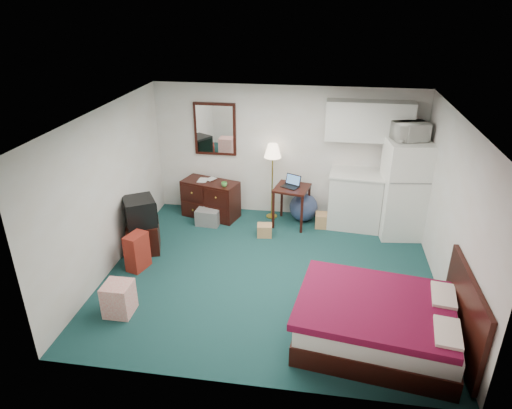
% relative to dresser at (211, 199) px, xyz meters
% --- Properties ---
extents(floor, '(5.00, 4.50, 0.01)m').
position_rel_dresser_xyz_m(floor, '(1.40, -1.86, -0.36)').
color(floor, '#102D31').
rests_on(floor, ground).
extents(ceiling, '(5.00, 4.50, 0.01)m').
position_rel_dresser_xyz_m(ceiling, '(1.40, -1.86, 2.14)').
color(ceiling, beige).
rests_on(ceiling, walls).
extents(walls, '(5.01, 4.51, 2.50)m').
position_rel_dresser_xyz_m(walls, '(1.40, -1.86, 0.89)').
color(walls, beige).
rests_on(walls, floor).
extents(mirror, '(0.80, 0.06, 1.00)m').
position_rel_dresser_xyz_m(mirror, '(0.05, 0.36, 1.29)').
color(mirror, white).
rests_on(mirror, walls).
extents(upper_cabinets, '(1.50, 0.35, 0.70)m').
position_rel_dresser_xyz_m(upper_cabinets, '(2.85, 0.22, 1.59)').
color(upper_cabinets, silver).
rests_on(upper_cabinets, walls).
extents(headboard, '(0.06, 1.56, 1.00)m').
position_rel_dresser_xyz_m(headboard, '(3.86, -3.17, 0.19)').
color(headboard, black).
rests_on(headboard, walls).
extents(dresser, '(1.16, 0.76, 0.73)m').
position_rel_dresser_xyz_m(dresser, '(0.00, 0.00, 0.00)').
color(dresser, black).
rests_on(dresser, floor).
extents(floor_lamp, '(0.40, 0.40, 1.47)m').
position_rel_dresser_xyz_m(floor_lamp, '(1.17, 0.15, 0.37)').
color(floor_lamp, gold).
rests_on(floor_lamp, floor).
extents(desk, '(0.70, 0.70, 0.76)m').
position_rel_dresser_xyz_m(desk, '(1.57, -0.10, 0.01)').
color(desk, black).
rests_on(desk, floor).
extents(exercise_ball, '(0.55, 0.55, 0.54)m').
position_rel_dresser_xyz_m(exercise_ball, '(1.79, 0.10, -0.09)').
color(exercise_ball, navy).
rests_on(exercise_ball, floor).
extents(kitchen_counter, '(0.99, 0.79, 1.02)m').
position_rel_dresser_xyz_m(kitchen_counter, '(2.74, 0.05, 0.15)').
color(kitchen_counter, silver).
rests_on(kitchen_counter, floor).
extents(fridge, '(0.80, 0.80, 1.74)m').
position_rel_dresser_xyz_m(fridge, '(3.52, -0.18, 0.51)').
color(fridge, white).
rests_on(fridge, floor).
extents(bed, '(2.05, 1.70, 0.60)m').
position_rel_dresser_xyz_m(bed, '(2.88, -3.17, -0.07)').
color(bed, '#5A0522').
rests_on(bed, floor).
extents(tv_stand, '(0.66, 0.69, 0.51)m').
position_rel_dresser_xyz_m(tv_stand, '(-0.81, -1.44, -0.11)').
color(tv_stand, black).
rests_on(tv_stand, floor).
extents(suitcase, '(0.33, 0.42, 0.60)m').
position_rel_dresser_xyz_m(suitcase, '(-0.69, -2.00, -0.06)').
color(suitcase, maroon).
rests_on(suitcase, floor).
extents(retail_box, '(0.37, 0.37, 0.46)m').
position_rel_dresser_xyz_m(retail_box, '(-0.51, -3.11, -0.13)').
color(retail_box, white).
rests_on(retail_box, floor).
extents(file_bin, '(0.45, 0.35, 0.30)m').
position_rel_dresser_xyz_m(file_bin, '(0.03, -0.35, -0.21)').
color(file_bin, slate).
rests_on(file_bin, floor).
extents(cardboard_box_a, '(0.29, 0.25, 0.22)m').
position_rel_dresser_xyz_m(cardboard_box_a, '(1.14, -0.65, -0.25)').
color(cardboard_box_a, '#AF7E56').
rests_on(cardboard_box_a, floor).
extents(cardboard_box_b, '(0.23, 0.27, 0.26)m').
position_rel_dresser_xyz_m(cardboard_box_b, '(2.14, -0.13, -0.23)').
color(cardboard_box_b, '#AF7E56').
rests_on(cardboard_box_b, floor).
extents(laptop, '(0.38, 0.35, 0.21)m').
position_rel_dresser_xyz_m(laptop, '(1.53, -0.11, 0.50)').
color(laptop, black).
rests_on(laptop, desk).
extents(crt_tv, '(0.69, 0.70, 0.45)m').
position_rel_dresser_xyz_m(crt_tv, '(-0.81, -1.47, 0.37)').
color(crt_tv, black).
rests_on(crt_tv, tv_stand).
extents(microwave, '(0.62, 0.47, 0.38)m').
position_rel_dresser_xyz_m(microwave, '(3.50, -0.14, 1.57)').
color(microwave, white).
rests_on(microwave, fridge).
extents(book_a, '(0.18, 0.02, 0.24)m').
position_rel_dresser_xyz_m(book_a, '(-0.23, 0.02, 0.48)').
color(book_a, '#AF7E56').
rests_on(book_a, dresser).
extents(book_b, '(0.14, 0.09, 0.20)m').
position_rel_dresser_xyz_m(book_b, '(-0.08, 0.13, 0.47)').
color(book_b, '#AF7E56').
rests_on(book_b, dresser).
extents(mug, '(0.14, 0.13, 0.11)m').
position_rel_dresser_xyz_m(mug, '(0.32, -0.20, 0.42)').
color(mug, '#49983F').
rests_on(mug, dresser).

